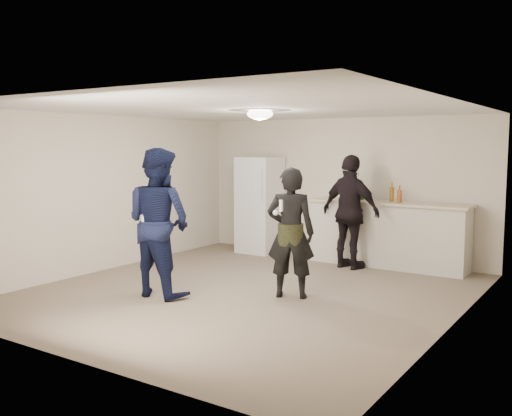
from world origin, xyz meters
The scene contains 21 objects.
floor centered at (0.00, 0.00, 0.00)m, with size 6.00×6.00×0.00m, color #6B5B4C.
ceiling centered at (0.00, 0.00, 2.50)m, with size 6.00×6.00×0.00m, color silver.
wall_back centered at (0.00, 3.00, 1.25)m, with size 6.00×6.00×0.00m, color beige.
wall_front centered at (0.00, -3.00, 1.25)m, with size 6.00×6.00×0.00m, color beige.
wall_left centered at (-2.75, 0.00, 1.25)m, with size 6.00×6.00×0.00m, color beige.
wall_right centered at (2.75, 0.00, 1.25)m, with size 6.00×6.00×0.00m, color beige.
counter centered at (1.01, 2.67, 0.53)m, with size 2.60×0.56×1.05m, color beige.
counter_top centered at (1.01, 2.67, 1.07)m, with size 2.68×0.64×0.04m, color beige.
fridge centered at (-1.49, 2.60, 0.90)m, with size 0.70×0.70×1.80m, color white.
fridge_handle centered at (-1.21, 2.23, 1.30)m, with size 0.02×0.02×0.60m, color #BABBBE.
ceiling_dome centered at (0.00, 0.30, 2.45)m, with size 0.36×0.36×0.16m, color white.
shaker centered at (0.43, 2.68, 1.18)m, with size 0.08×0.08×0.17m, color #A8A8AD.
man centered at (-0.91, -0.79, 0.99)m, with size 0.96×0.75×1.99m, color #0F163F.
woman centered at (0.62, 0.09, 0.87)m, with size 0.63×0.42×1.74m, color black.
camo_shorts centered at (0.62, 0.09, 0.85)m, with size 0.34×0.34×0.28m, color #2F3417.
spectator centered at (0.54, 2.19, 0.94)m, with size 1.10×0.46×1.87m, color black.
remote_man centered at (-0.91, -1.07, 1.05)m, with size 0.04×0.04×0.15m, color white.
nunchuk_man centered at (-0.79, -1.04, 0.98)m, with size 0.07×0.07×0.07m, color white.
remote_woman centered at (0.62, -0.16, 1.25)m, with size 0.04×0.04×0.15m, color white.
nunchuk_woman centered at (0.52, -0.13, 1.15)m, with size 0.07×0.07×0.07m, color white.
bottle_cluster centered at (0.81, 2.71, 1.20)m, with size 1.03×0.24×0.24m.
Camera 1 is at (4.32, -6.38, 2.01)m, focal length 40.00 mm.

